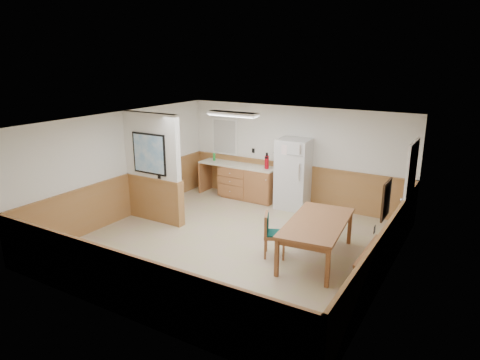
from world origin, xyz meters
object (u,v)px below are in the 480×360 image
Objects in this scene: refrigerator at (293,174)px; dining_bench at (374,256)px; dining_chair at (271,231)px; soap_bottle at (214,157)px; fire_extinguisher at (267,162)px; dining_table at (317,226)px.

refrigerator is 3.64m from dining_bench.
dining_chair is 4.29m from soap_bottle.
refrigerator reaches higher than dining_chair.
dining_bench is at bearing -15.55° from dining_chair.
dining_chair is 2.03× the size of fire_extinguisher.
refrigerator is at bearing 137.56° from dining_bench.
dining_table is 1.45× the size of dining_bench.
dining_chair is 4.03× the size of soap_bottle.
fire_extinguisher is (-0.76, 0.03, 0.21)m from refrigerator.
fire_extinguisher is at bearing 144.35° from dining_bench.
dining_chair is 3.20m from fire_extinguisher.
refrigerator reaches higher than dining_bench.
refrigerator reaches higher than dining_table.
fire_extinguisher is 1.67m from soap_bottle.
dining_bench is at bearing -9.12° from dining_table.
refrigerator is 1.21× the size of dining_bench.
soap_bottle is at bearing 173.80° from refrigerator.
dining_table is at bearing -24.60° from fire_extinguisher.
soap_bottle is (-3.19, 2.82, 0.51)m from dining_chair.
dining_bench is (2.63, -2.46, -0.54)m from refrigerator.
dining_table is 0.87m from dining_chair.
soap_bottle is (-5.06, 2.56, 0.67)m from dining_bench.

